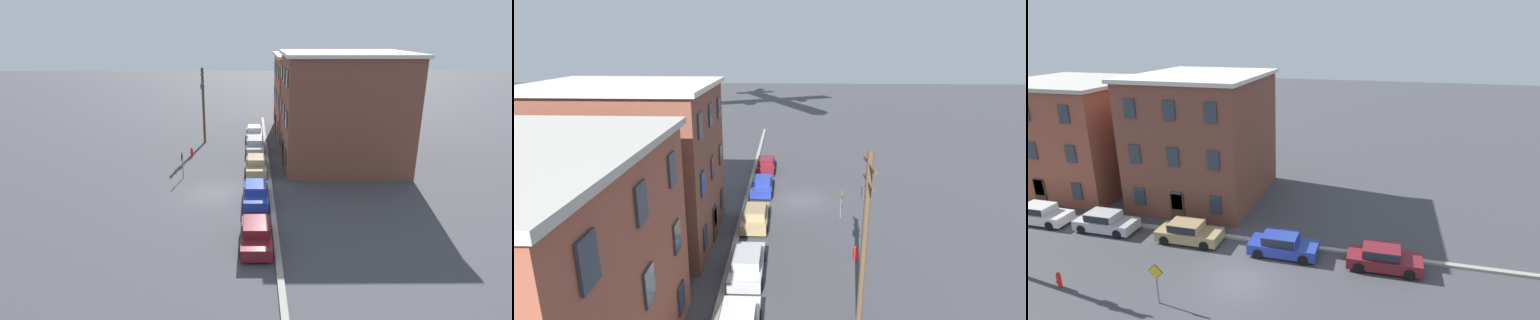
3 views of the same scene
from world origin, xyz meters
TOP-DOWN VIEW (x-y plane):
  - ground_plane at (0.00, 0.00)m, footprint 200.00×200.00m
  - kerb_strip at (0.00, 4.50)m, footprint 56.00×0.36m
  - apartment_corner at (-19.60, 11.33)m, footprint 11.46×11.18m
  - apartment_midblock at (-7.13, 11.40)m, footprint 9.85×11.32m
  - car_white at (-17.01, 3.25)m, footprint 4.40×1.92m
  - car_silver at (-11.47, 3.34)m, footprint 4.40×1.92m
  - car_tan at (-4.96, 3.39)m, footprint 4.40×1.92m
  - car_blue at (1.67, 3.31)m, footprint 4.40×1.92m
  - car_maroon at (7.96, 3.28)m, footprint 4.40×1.92m
  - caution_sign at (-3.46, -3.00)m, footprint 0.85×0.08m
  - fire_hydrant at (-9.59, -3.13)m, footprint 0.24×0.34m

SIDE VIEW (x-z plane):
  - ground_plane at x=0.00m, z-range 0.00..0.00m
  - kerb_strip at x=0.00m, z-range 0.00..0.16m
  - fire_hydrant at x=-9.59m, z-range 0.00..0.96m
  - car_white at x=-17.01m, z-range 0.03..1.46m
  - car_silver at x=-11.47m, z-range 0.03..1.46m
  - car_tan at x=-4.96m, z-range 0.03..1.46m
  - car_blue at x=1.67m, z-range 0.03..1.46m
  - car_maroon at x=7.96m, z-range 0.03..1.46m
  - caution_sign at x=-3.46m, z-range 0.37..2.74m
  - apartment_corner at x=-19.60m, z-range 0.01..9.65m
  - apartment_midblock at x=-7.13m, z-range 0.01..10.50m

